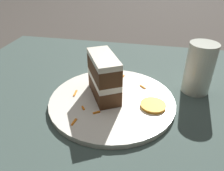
# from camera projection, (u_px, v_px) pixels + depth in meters

# --- Properties ---
(ground_plane) EXTENTS (6.00, 6.00, 0.00)m
(ground_plane) POSITION_uv_depth(u_px,v_px,m) (101.00, 118.00, 0.54)
(ground_plane) COLOR #38332D
(ground_plane) RESTS_ON ground
(dining_table) EXTENTS (0.93, 0.87, 0.03)m
(dining_table) POSITION_uv_depth(u_px,v_px,m) (101.00, 112.00, 0.53)
(dining_table) COLOR #384742
(dining_table) RESTS_ON ground
(plate) EXTENTS (0.30, 0.30, 0.01)m
(plate) POSITION_uv_depth(u_px,v_px,m) (112.00, 100.00, 0.53)
(plate) COLOR silver
(plate) RESTS_ON dining_table
(cake_slice) EXTENTS (0.10, 0.13, 0.11)m
(cake_slice) POSITION_uv_depth(u_px,v_px,m) (105.00, 77.00, 0.52)
(cake_slice) COLOR #4C2D19
(cake_slice) RESTS_ON plate
(cream_dollop) EXTENTS (0.05, 0.04, 0.04)m
(cream_dollop) POSITION_uv_depth(u_px,v_px,m) (101.00, 70.00, 0.62)
(cream_dollop) COLOR silver
(cream_dollop) RESTS_ON plate
(orange_garnish) EXTENTS (0.06, 0.06, 0.01)m
(orange_garnish) POSITION_uv_depth(u_px,v_px,m) (153.00, 105.00, 0.50)
(orange_garnish) COLOR orange
(orange_garnish) RESTS_ON plate
(carrot_shreds_scatter) EXTENTS (0.18, 0.23, 0.00)m
(carrot_shreds_scatter) POSITION_uv_depth(u_px,v_px,m) (100.00, 97.00, 0.53)
(carrot_shreds_scatter) COLOR orange
(carrot_shreds_scatter) RESTS_ON plate
(drinking_glass) EXTENTS (0.07, 0.07, 0.13)m
(drinking_glass) POSITION_uv_depth(u_px,v_px,m) (198.00, 72.00, 0.55)
(drinking_glass) COLOR beige
(drinking_glass) RESTS_ON dining_table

